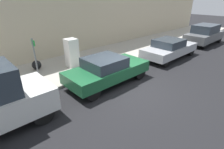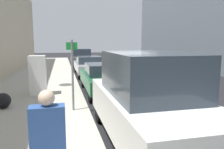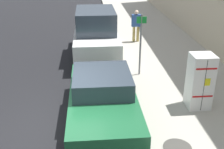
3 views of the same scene
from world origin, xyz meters
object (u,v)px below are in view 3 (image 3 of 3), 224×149
street_sign_post (141,42)px  parked_van_white (96,34)px  pedestrian_walking_far (136,24)px  trash_bag (206,73)px  discarded_refrigerator (200,81)px  parked_sedan_green (102,97)px

street_sign_post → parked_van_white: street_sign_post is taller
pedestrian_walking_far → trash_bag: bearing=50.7°
discarded_refrigerator → parked_van_white: (2.92, -5.12, 0.09)m
street_sign_post → trash_bag: size_ratio=4.37×
parked_van_white → parked_sedan_green: parked_van_white is taller
trash_bag → parked_van_white: parked_van_white is taller
street_sign_post → trash_bag: street_sign_post is taller
discarded_refrigerator → street_sign_post: bearing=-62.2°
discarded_refrigerator → street_sign_post: street_sign_post is taller
trash_bag → parked_van_white: (3.92, -3.32, 0.67)m
trash_bag → parked_sedan_green: bearing=27.6°
discarded_refrigerator → parked_van_white: 5.90m
discarded_refrigerator → pedestrian_walking_far: bearing=-83.3°
street_sign_post → trash_bag: 2.67m
parked_sedan_green → discarded_refrigerator: bearing=-175.4°
pedestrian_walking_far → parked_van_white: parked_van_white is taller
street_sign_post → parked_van_white: 3.04m
trash_bag → parked_sedan_green: 4.43m
discarded_refrigerator → trash_bag: 2.14m
parked_van_white → pedestrian_walking_far: bearing=-142.3°
street_sign_post → pedestrian_walking_far: street_sign_post is taller
trash_bag → parked_sedan_green: parked_sedan_green is taller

